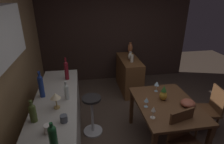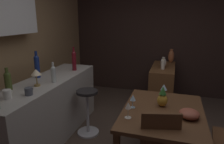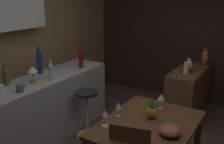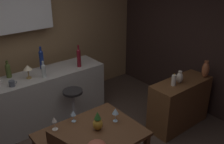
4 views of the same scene
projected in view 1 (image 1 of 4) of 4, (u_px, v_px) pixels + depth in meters
ground_plane at (147, 139)px, 3.16m from camera, size 9.00×9.00×0.00m
wall_side_right at (107, 33)px, 4.89m from camera, size 0.10×4.40×2.60m
dining_table at (166, 108)px, 2.87m from camera, size 1.18×0.89×0.74m
kitchen_counter at (59, 124)px, 2.83m from camera, size 2.10×0.60×0.90m
sideboard_cabinet at (129, 74)px, 4.62m from camera, size 1.10×0.44×0.82m
chair_near_window at (184, 141)px, 2.46m from camera, size 0.49×0.49×0.90m
chair_by_doorway at (209, 109)px, 3.14m from camera, size 0.45×0.45×0.87m
bar_stool at (92, 114)px, 3.17m from camera, size 0.34×0.34×0.71m
wine_glass_left at (146, 100)px, 2.70m from camera, size 0.07×0.07×0.16m
wine_glass_right at (153, 110)px, 2.46m from camera, size 0.07×0.07×0.17m
wine_glass_center at (157, 84)px, 3.12m from camera, size 0.08×0.08×0.19m
pineapple_centerpiece at (163, 94)px, 2.89m from camera, size 0.12×0.12×0.25m
fruit_bowl at (188, 103)px, 2.75m from camera, size 0.21×0.21×0.10m
wine_bottle_green at (53, 137)px, 1.74m from camera, size 0.08×0.08×0.32m
wine_bottle_cobalt at (41, 85)px, 2.64m from camera, size 0.07×0.07×0.40m
wine_bottle_olive at (33, 112)px, 2.15m from camera, size 0.08×0.08×0.28m
wine_bottle_ruby at (66, 70)px, 3.18m from camera, size 0.07×0.07×0.40m
wine_bottle_clear at (66, 91)px, 2.60m from camera, size 0.06×0.06×0.28m
cup_slate at (64, 119)px, 2.17m from camera, size 0.12×0.09×0.09m
cup_white at (48, 129)px, 2.00m from camera, size 0.12×0.09×0.10m
counter_lamp at (56, 97)px, 2.37m from camera, size 0.14×0.14×0.23m
pillar_candle_tall at (132, 58)px, 4.22m from camera, size 0.07×0.07×0.20m
vase_copper at (130, 48)px, 4.81m from camera, size 0.12×0.12×0.29m
vase_ceramic_ivory at (130, 56)px, 4.35m from camera, size 0.11×0.11×0.20m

